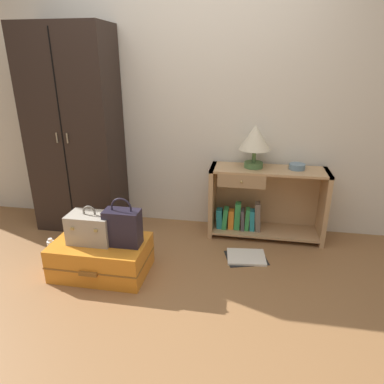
{
  "coord_description": "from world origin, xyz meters",
  "views": [
    {
      "loc": [
        0.61,
        -1.81,
        1.59
      ],
      "look_at": [
        0.13,
        0.88,
        0.55
      ],
      "focal_mm": 32.33,
      "sensor_mm": 36.0,
      "label": 1
    }
  ],
  "objects_px": {
    "bookshelf": "(261,203)",
    "bowl": "(297,167)",
    "train_case": "(91,228)",
    "suitcase_large": "(102,257)",
    "bottle": "(52,251)",
    "wardrobe": "(75,133)",
    "table_lamp": "(255,140)",
    "open_book_on_floor": "(246,257)",
    "handbag": "(123,227)"
  },
  "relations": [
    {
      "from": "table_lamp",
      "to": "bottle",
      "type": "distance_m",
      "value": 1.99
    },
    {
      "from": "bowl",
      "to": "suitcase_large",
      "type": "relative_size",
      "value": 0.19
    },
    {
      "from": "table_lamp",
      "to": "suitcase_large",
      "type": "distance_m",
      "value": 1.65
    },
    {
      "from": "train_case",
      "to": "open_book_on_floor",
      "type": "xyz_separation_m",
      "value": [
        1.19,
        0.41,
        -0.38
      ]
    },
    {
      "from": "wardrobe",
      "to": "bookshelf",
      "type": "xyz_separation_m",
      "value": [
        1.79,
        0.07,
        -0.62
      ]
    },
    {
      "from": "bowl",
      "to": "wardrobe",
      "type": "bearing_deg",
      "value": -177.8
    },
    {
      "from": "wardrobe",
      "to": "bookshelf",
      "type": "relative_size",
      "value": 1.79
    },
    {
      "from": "bottle",
      "to": "wardrobe",
      "type": "bearing_deg",
      "value": 95.39
    },
    {
      "from": "table_lamp",
      "to": "handbag",
      "type": "height_order",
      "value": "table_lamp"
    },
    {
      "from": "bookshelf",
      "to": "open_book_on_floor",
      "type": "relative_size",
      "value": 2.64
    },
    {
      "from": "table_lamp",
      "to": "open_book_on_floor",
      "type": "height_order",
      "value": "table_lamp"
    },
    {
      "from": "wardrobe",
      "to": "bowl",
      "type": "distance_m",
      "value": 2.09
    },
    {
      "from": "table_lamp",
      "to": "handbag",
      "type": "relative_size",
      "value": 1.02
    },
    {
      "from": "table_lamp",
      "to": "bottle",
      "type": "relative_size",
      "value": 1.77
    },
    {
      "from": "bookshelf",
      "to": "train_case",
      "type": "bearing_deg",
      "value": -146.2
    },
    {
      "from": "bottle",
      "to": "bookshelf",
      "type": "bearing_deg",
      "value": 25.21
    },
    {
      "from": "wardrobe",
      "to": "bottle",
      "type": "relative_size",
      "value": 8.68
    },
    {
      "from": "wardrobe",
      "to": "handbag",
      "type": "relative_size",
      "value": 4.98
    },
    {
      "from": "handbag",
      "to": "table_lamp",
      "type": "bearing_deg",
      "value": 42.93
    },
    {
      "from": "wardrobe",
      "to": "handbag",
      "type": "distance_m",
      "value": 1.22
    },
    {
      "from": "bowl",
      "to": "suitcase_large",
      "type": "height_order",
      "value": "bowl"
    },
    {
      "from": "bookshelf",
      "to": "open_book_on_floor",
      "type": "xyz_separation_m",
      "value": [
        -0.11,
        -0.47,
        -0.32
      ]
    },
    {
      "from": "train_case",
      "to": "handbag",
      "type": "distance_m",
      "value": 0.26
    },
    {
      "from": "bookshelf",
      "to": "bowl",
      "type": "bearing_deg",
      "value": 2.63
    },
    {
      "from": "bookshelf",
      "to": "bottle",
      "type": "bearing_deg",
      "value": -154.79
    },
    {
      "from": "bookshelf",
      "to": "bowl",
      "type": "relative_size",
      "value": 7.49
    },
    {
      "from": "bowl",
      "to": "handbag",
      "type": "xyz_separation_m",
      "value": [
        -1.33,
        -0.89,
        -0.28
      ]
    },
    {
      "from": "bowl",
      "to": "bottle",
      "type": "xyz_separation_m",
      "value": [
        -2.0,
        -0.82,
        -0.6
      ]
    },
    {
      "from": "wardrobe",
      "to": "table_lamp",
      "type": "bearing_deg",
      "value": 2.39
    },
    {
      "from": "bookshelf",
      "to": "bottle",
      "type": "distance_m",
      "value": 1.91
    },
    {
      "from": "suitcase_large",
      "to": "bookshelf",
      "type": "bearing_deg",
      "value": 35.09
    },
    {
      "from": "table_lamp",
      "to": "bottle",
      "type": "height_order",
      "value": "table_lamp"
    },
    {
      "from": "bookshelf",
      "to": "bottle",
      "type": "xyz_separation_m",
      "value": [
        -1.72,
        -0.81,
        -0.23
      ]
    },
    {
      "from": "suitcase_large",
      "to": "bowl",
      "type": "bearing_deg",
      "value": 30.05
    },
    {
      "from": "table_lamp",
      "to": "bookshelf",
      "type": "bearing_deg",
      "value": -2.25
    },
    {
      "from": "wardrobe",
      "to": "table_lamp",
      "type": "height_order",
      "value": "wardrobe"
    },
    {
      "from": "suitcase_large",
      "to": "bottle",
      "type": "relative_size",
      "value": 3.36
    },
    {
      "from": "wardrobe",
      "to": "bowl",
      "type": "xyz_separation_m",
      "value": [
        2.07,
        0.08,
        -0.25
      ]
    },
    {
      "from": "bookshelf",
      "to": "bowl",
      "type": "height_order",
      "value": "bowl"
    },
    {
      "from": "wardrobe",
      "to": "bowl",
      "type": "relative_size",
      "value": 13.4
    },
    {
      "from": "suitcase_large",
      "to": "open_book_on_floor",
      "type": "bearing_deg",
      "value": 19.82
    },
    {
      "from": "bookshelf",
      "to": "bowl",
      "type": "distance_m",
      "value": 0.47
    },
    {
      "from": "table_lamp",
      "to": "train_case",
      "type": "height_order",
      "value": "table_lamp"
    },
    {
      "from": "open_book_on_floor",
      "to": "handbag",
      "type": "bearing_deg",
      "value": -156.22
    },
    {
      "from": "bookshelf",
      "to": "table_lamp",
      "type": "relative_size",
      "value": 2.74
    },
    {
      "from": "bookshelf",
      "to": "table_lamp",
      "type": "xyz_separation_m",
      "value": [
        -0.1,
        0.0,
        0.6
      ]
    },
    {
      "from": "bookshelf",
      "to": "bottle",
      "type": "relative_size",
      "value": 4.85
    },
    {
      "from": "bookshelf",
      "to": "train_case",
      "type": "xyz_separation_m",
      "value": [
        -1.3,
        -0.87,
        0.06
      ]
    },
    {
      "from": "table_lamp",
      "to": "bowl",
      "type": "relative_size",
      "value": 2.74
    },
    {
      "from": "table_lamp",
      "to": "train_case",
      "type": "bearing_deg",
      "value": -143.98
    }
  ]
}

